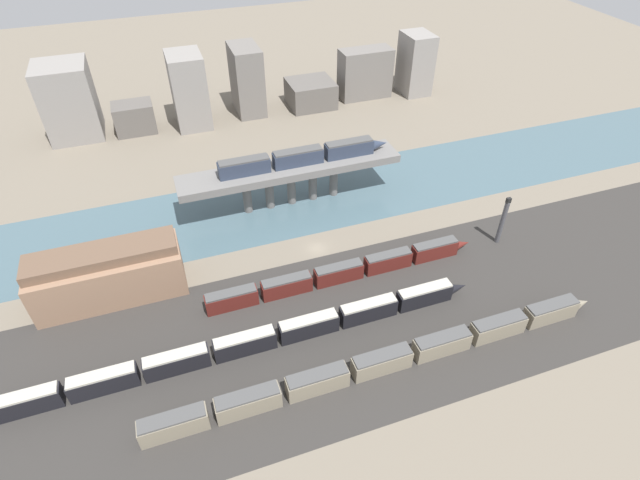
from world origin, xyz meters
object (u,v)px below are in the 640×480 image
(train_on_bridge, at_px, (304,156))
(train_yard_far, at_px, (343,272))
(train_yard_near, at_px, (388,360))
(warehouse_building, at_px, (108,274))
(train_yard_mid, at_px, (251,342))
(signal_tower, at_px, (502,221))

(train_on_bridge, distance_m, train_yard_far, 32.41)
(train_yard_near, distance_m, train_yard_far, 23.58)
(train_yard_near, distance_m, warehouse_building, 57.09)
(train_yard_near, xyz_separation_m, train_yard_mid, (-21.75, 11.85, 0.02))
(train_on_bridge, relative_size, signal_tower, 3.51)
(train_yard_far, xyz_separation_m, signal_tower, (38.11, -0.24, 3.91))
(train_yard_mid, relative_size, train_yard_far, 1.48)
(train_yard_near, height_order, train_yard_far, train_yard_near)
(train_yard_near, relative_size, signal_tower, 7.04)
(train_yard_far, height_order, warehouse_building, warehouse_building)
(train_yard_near, xyz_separation_m, warehouse_building, (-44.99, 34.96, 3.57))
(train_on_bridge, xyz_separation_m, train_yard_far, (-1.44, -30.54, -10.76))
(train_yard_mid, distance_m, signal_tower, 61.92)
(train_on_bridge, height_order, train_yard_near, train_on_bridge)
(train_on_bridge, distance_m, train_yard_near, 55.20)
(train_on_bridge, relative_size, train_yard_far, 0.72)
(train_yard_mid, bearing_deg, signal_tower, 10.70)
(train_yard_near, bearing_deg, train_on_bridge, 87.56)
(train_yard_near, xyz_separation_m, train_yard_far, (0.86, 23.56, -0.06))
(train_yard_near, bearing_deg, signal_tower, 30.90)
(train_yard_mid, height_order, signal_tower, signal_tower)
(train_on_bridge, relative_size, train_yard_mid, 0.49)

